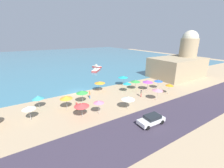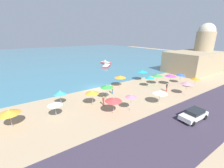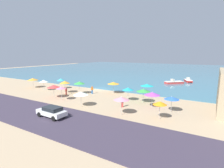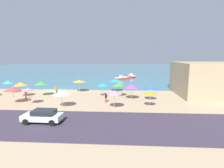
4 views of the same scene
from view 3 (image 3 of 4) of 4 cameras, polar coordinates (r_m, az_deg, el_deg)
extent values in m
plane|color=tan|center=(40.12, -3.96, -1.74)|extent=(160.00, 160.00, 0.00)
cube|color=teal|center=(90.48, 16.27, 4.41)|extent=(150.00, 110.00, 0.05)
cube|color=#383040|center=(27.75, -25.78, -7.99)|extent=(80.00, 8.00, 0.06)
cylinder|color=#B2B2B7|center=(42.24, -16.25, -0.18)|extent=(0.05, 0.05, 1.94)
cone|color=teal|center=(42.06, -16.33, 1.42)|extent=(1.97, 1.97, 0.54)
sphere|color=silver|center=(42.02, -16.35, 1.83)|extent=(0.08, 0.08, 0.08)
cylinder|color=#B2B2B7|center=(41.27, -21.34, -0.67)|extent=(0.05, 0.05, 1.98)
cone|color=silver|center=(41.09, -21.44, 0.92)|extent=(1.91, 1.91, 0.43)
sphere|color=silver|center=(41.05, -21.46, 1.26)|extent=(0.08, 0.08, 0.08)
cylinder|color=#B2B2B7|center=(31.60, -16.17, -3.31)|extent=(0.05, 0.05, 2.15)
cone|color=pink|center=(31.36, -16.27, -1.17)|extent=(1.72, 1.72, 0.35)
sphere|color=silver|center=(31.32, -16.29, -0.80)|extent=(0.08, 0.08, 0.08)
cylinder|color=#B2B2B7|center=(35.64, 0.44, -1.53)|extent=(0.05, 0.05, 2.02)
cone|color=orange|center=(35.43, 0.44, 0.30)|extent=(2.44, 2.44, 0.39)
sphere|color=silver|center=(35.39, 0.45, 0.66)|extent=(0.08, 0.08, 0.08)
cylinder|color=#B2B2B7|center=(33.27, 11.25, -2.42)|extent=(0.05, 0.05, 2.18)
cone|color=teal|center=(33.04, 11.32, -0.34)|extent=(2.48, 2.48, 0.38)
sphere|color=silver|center=(33.00, 11.34, 0.04)|extent=(0.08, 0.08, 0.08)
cylinder|color=#B2B2B7|center=(30.29, 5.20, -3.71)|extent=(0.05, 0.05, 1.95)
cone|color=teal|center=(30.04, 5.23, -1.58)|extent=(1.99, 1.99, 0.45)
sphere|color=silver|center=(29.99, 5.24, -1.11)|extent=(0.08, 0.08, 0.08)
cylinder|color=#B2B2B7|center=(27.50, -10.06, -5.32)|extent=(0.05, 0.05, 1.86)
cone|color=silver|center=(27.23, -10.13, -3.03)|extent=(2.33, 2.33, 0.49)
sphere|color=silver|center=(27.17, -10.15, -2.47)|extent=(0.08, 0.08, 0.08)
cylinder|color=#B2B2B7|center=(23.47, 3.05, -7.58)|extent=(0.05, 0.05, 2.08)
cone|color=pink|center=(23.13, 3.08, -4.73)|extent=(2.11, 2.11, 0.43)
sphere|color=silver|center=(23.07, 3.09, -4.15)|extent=(0.08, 0.08, 0.08)
cylinder|color=#B2B2B7|center=(25.96, 18.79, -6.65)|extent=(0.05, 0.05, 1.85)
cone|color=blue|center=(25.68, 18.92, -4.38)|extent=(2.04, 2.04, 0.37)
sphere|color=silver|center=(25.63, 18.95, -3.91)|extent=(0.08, 0.08, 0.08)
cylinder|color=#B2B2B7|center=(45.72, -24.37, 0.04)|extent=(0.05, 0.05, 1.89)
cone|color=orange|center=(45.55, -24.47, 1.44)|extent=(2.46, 2.46, 0.48)
sphere|color=silver|center=(45.52, -24.49, 1.78)|extent=(0.08, 0.08, 0.08)
cylinder|color=#B2B2B7|center=(37.45, -15.09, -1.29)|extent=(0.05, 0.05, 2.06)
cone|color=orange|center=(37.24, -15.17, 0.58)|extent=(2.16, 2.16, 0.52)
sphere|color=silver|center=(37.19, -15.19, 1.02)|extent=(0.08, 0.08, 0.08)
cylinder|color=#B2B2B7|center=(35.86, -10.58, -1.55)|extent=(0.05, 0.05, 2.13)
cone|color=green|center=(35.63, -10.65, 0.41)|extent=(2.21, 2.21, 0.46)
sphere|color=silver|center=(35.59, -10.66, 0.83)|extent=(0.08, 0.08, 0.08)
cylinder|color=#B2B2B7|center=(27.12, 12.88, -5.50)|extent=(0.05, 0.05, 1.99)
cone|color=purple|center=(26.84, 12.98, -3.08)|extent=(2.37, 2.37, 0.46)
sphere|color=silver|center=(26.78, 13.00, -2.53)|extent=(0.08, 0.08, 0.08)
cylinder|color=#B2B2B7|center=(22.69, 15.23, -8.75)|extent=(0.05, 0.05, 1.92)
cone|color=orange|center=(22.36, 15.37, -6.00)|extent=(1.73, 1.73, 0.44)
sphere|color=silver|center=(22.30, 15.39, -5.38)|extent=(0.08, 0.08, 0.08)
cylinder|color=#B2B2B7|center=(29.51, 10.14, -4.20)|extent=(0.05, 0.05, 1.95)
cone|color=green|center=(29.25, 10.20, -2.04)|extent=(2.31, 2.31, 0.42)
sphere|color=silver|center=(29.20, 10.22, -1.57)|extent=(0.08, 0.08, 0.08)
cylinder|color=#B2B2B7|center=(33.93, -18.47, -2.65)|extent=(0.05, 0.05, 2.01)
cone|color=#E03E3E|center=(33.71, -18.58, -0.68)|extent=(2.35, 2.35, 0.48)
sphere|color=silver|center=(33.66, -18.60, -0.23)|extent=(0.08, 0.08, 0.08)
cylinder|color=#E53A38|center=(26.78, 3.19, -6.79)|extent=(0.14, 0.14, 0.79)
cylinder|color=#E53A38|center=(26.85, 3.54, -6.75)|extent=(0.14, 0.14, 0.79)
cube|color=black|center=(26.62, 3.38, -5.30)|extent=(0.39, 0.42, 0.63)
sphere|color=tan|center=(26.50, 3.39, -4.38)|extent=(0.22, 0.22, 0.22)
cylinder|color=tan|center=(26.53, 2.91, -5.46)|extent=(0.09, 0.09, 0.57)
cylinder|color=tan|center=(26.73, 3.85, -5.36)|extent=(0.09, 0.09, 0.57)
cylinder|color=#D44F41|center=(35.81, -14.84, -2.86)|extent=(0.14, 0.14, 0.74)
cylinder|color=#D44F41|center=(35.93, -14.63, -2.81)|extent=(0.14, 0.14, 0.74)
cube|color=#BC3F35|center=(35.74, -14.78, -1.79)|extent=(0.22, 0.36, 0.59)
sphere|color=tan|center=(35.66, -14.81, -1.12)|extent=(0.22, 0.22, 0.22)
cylinder|color=tan|center=(35.59, -15.05, -1.94)|extent=(0.09, 0.09, 0.53)
cylinder|color=tan|center=(35.91, -14.50, -1.81)|extent=(0.09, 0.09, 0.53)
cylinder|color=blue|center=(35.81, -6.38, -2.55)|extent=(0.14, 0.14, 0.79)
cylinder|color=blue|center=(35.72, -6.64, -2.59)|extent=(0.14, 0.14, 0.79)
cube|color=orange|center=(35.62, -6.53, -1.46)|extent=(0.35, 0.42, 0.63)
sphere|color=#A26C53|center=(35.54, -6.55, -0.76)|extent=(0.22, 0.22, 0.22)
cylinder|color=#A26C53|center=(35.74, -6.19, -1.49)|extent=(0.09, 0.09, 0.56)
cylinder|color=#A26C53|center=(35.52, -6.87, -1.58)|extent=(0.09, 0.09, 0.56)
cube|color=silver|center=(23.92, -19.12, -8.73)|extent=(4.09, 1.85, 0.58)
cube|color=#1E2328|center=(23.60, -18.89, -7.62)|extent=(2.30, 1.59, 0.47)
cylinder|color=black|center=(24.61, -22.61, -9.13)|extent=(0.65, 0.24, 0.64)
cylinder|color=black|center=(25.51, -19.59, -8.26)|extent=(0.65, 0.24, 0.64)
cylinder|color=black|center=(22.51, -18.50, -10.65)|extent=(0.65, 0.24, 0.64)
cylinder|color=black|center=(23.50, -15.38, -9.60)|extent=(0.65, 0.24, 0.64)
cube|color=#C03531|center=(50.28, 19.59, 0.45)|extent=(4.75, 4.75, 0.53)
cube|color=#C03531|center=(51.81, 22.07, 0.62)|extent=(1.00, 1.00, 0.32)
cube|color=silver|center=(50.23, 19.61, 0.79)|extent=(4.81, 4.81, 0.08)
cube|color=#B2AD9E|center=(49.91, 19.15, 1.14)|extent=(1.16, 1.16, 0.75)
cube|color=#AE2421|center=(54.99, 23.61, 0.94)|extent=(2.73, 3.93, 0.51)
cube|color=#AE2421|center=(53.05, 24.11, 0.66)|extent=(0.97, 0.72, 0.30)
cube|color=silver|center=(54.95, 23.64, 1.24)|extent=(2.81, 3.96, 0.08)
cube|color=#B2AD9E|center=(55.25, 23.57, 1.63)|extent=(1.09, 0.89, 0.73)
camera|label=1|loc=(32.65, -58.15, 12.89)|focal=24.00mm
camera|label=2|loc=(36.47, -50.47, 10.44)|focal=24.00mm
camera|label=4|loc=(9.61, -73.90, -3.83)|focal=28.00mm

